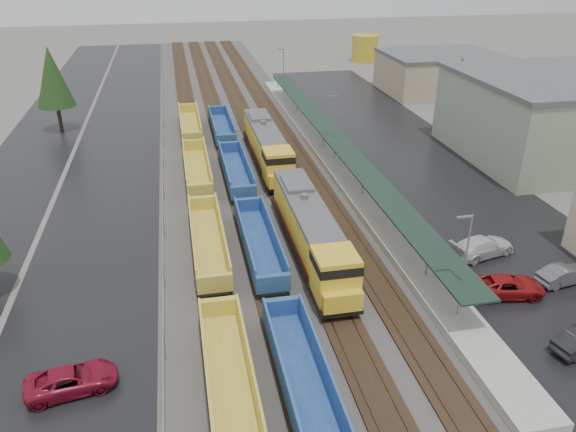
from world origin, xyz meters
name	(u,v)px	position (x,y,z in m)	size (l,w,h in m)	color
ballast_strip	(240,142)	(0.00, 60.00, 0.04)	(20.00, 160.00, 0.08)	#302D2B
trackbed	(240,141)	(0.00, 60.00, 0.16)	(14.60, 160.00, 0.22)	black
west_parking_lot	(118,150)	(-15.00, 60.00, 0.01)	(10.00, 160.00, 0.02)	black
west_road	(31,156)	(-25.00, 60.00, 0.01)	(9.00, 160.00, 0.02)	black
east_commuter_lot	(412,159)	(19.00, 50.00, 0.01)	(16.00, 100.00, 0.02)	black
station_platform	(334,159)	(9.50, 50.01, 0.73)	(3.00, 80.00, 8.00)	#9E9B93
chainlink_fence	(163,139)	(-9.50, 58.44, 1.61)	(0.08, 160.04, 2.02)	gray
distant_hills	(309,9)	(44.79, 210.68, 0.00)	(301.00, 140.00, 25.20)	#505C48
tree_west_far	(52,77)	(-23.00, 70.00, 7.12)	(4.84, 4.84, 11.00)	#332316
tree_east	(459,85)	(28.00, 58.00, 6.47)	(4.40, 4.40, 10.00)	#332316
locomotive_lead	(312,233)	(2.00, 30.11, 2.33)	(2.92, 19.22, 4.35)	black
locomotive_trail	(267,147)	(2.00, 51.11, 2.33)	(2.92, 19.22, 4.35)	black
well_string_yellow	(217,299)	(-6.00, 24.16, 1.14)	(2.55, 96.65, 2.26)	gold
well_string_blue	(277,299)	(-2.00, 23.40, 1.12)	(2.50, 94.25, 2.22)	navy
storage_tank	(365,48)	(32.38, 108.12, 2.70)	(5.39, 5.39, 5.39)	gold
parked_car_west_c	(72,380)	(-14.67, 18.48, 0.70)	(5.06, 2.33, 1.41)	maroon
parked_car_east_b	(507,286)	(14.55, 22.28, 0.73)	(5.25, 2.42, 1.46)	maroon
parked_car_east_c	(482,247)	(15.62, 27.85, 0.81)	(5.57, 2.26, 1.62)	silver
parked_car_east_e	(564,275)	(19.50, 22.87, 0.71)	(4.31, 1.50, 1.42)	#515356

